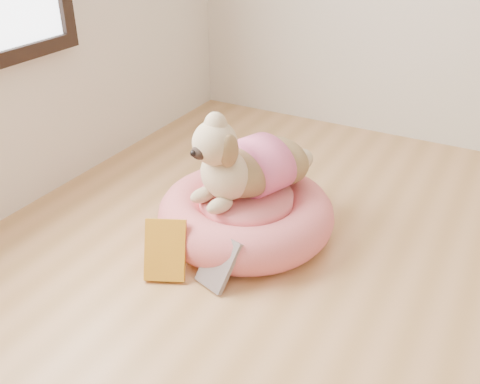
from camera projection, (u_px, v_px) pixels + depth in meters
The scene contains 4 objects.
pet_bed at pixel (246, 214), 2.19m from camera, with size 0.72×0.72×0.19m.
dog at pixel (246, 149), 2.06m from camera, with size 0.36×0.52×0.38m, color brown, non-canonical shape.
book_yellow at pixel (165, 250), 1.95m from camera, with size 0.15×0.03×0.23m, color yellow.
book_white at pixel (219, 262), 1.91m from camera, with size 0.13×0.02×0.20m, color silver.
Camera 1 is at (-0.15, -0.72, 1.25)m, focal length 40.00 mm.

